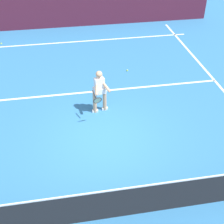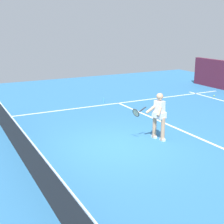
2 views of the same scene
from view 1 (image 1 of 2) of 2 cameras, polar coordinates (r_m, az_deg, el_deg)
The scene contains 8 objects.
ground_plane at distance 9.79m, azimuth -1.41°, elevation -4.96°, with size 26.29×26.29×0.00m, color teal.
court_back_wall at distance 18.05m, azimuth -6.46°, elevation 17.70°, with size 14.85×0.24×1.66m, color #561E33.
baseline_marking at distance 16.29m, azimuth -5.62°, elevation 12.60°, with size 10.85×0.10×0.01m, color white.
service_line_marking at distance 12.03m, azimuth -3.46°, elevation 3.69°, with size 9.85×0.10×0.01m, color white.
court_net at distance 7.50m, azimuth 1.96°, elevation -16.01°, with size 10.53×0.08×1.06m.
tennis_player at distance 10.50m, azimuth -2.27°, elevation 3.92°, with size 0.68×1.05×1.55m.
tennis_ball_near at distance 13.43m, azimuth 2.77°, elevation 7.54°, with size 0.07×0.07×0.07m, color #D1E533.
tennis_ball_mid at distance 16.81m, azimuth -19.36°, elevation 11.61°, with size 0.07×0.07×0.07m, color #D1E533.
Camera 1 is at (1.04, 7.33, 6.40)m, focal length 50.60 mm.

